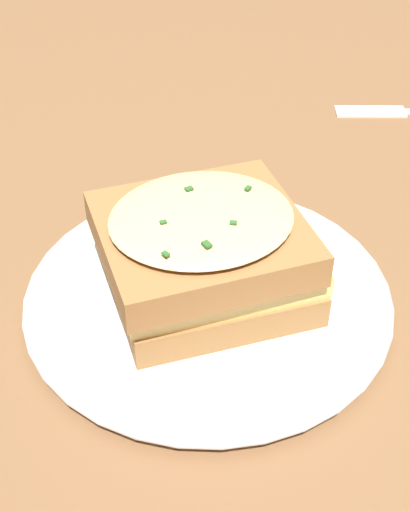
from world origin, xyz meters
The scene contains 4 objects.
ground_plane centered at (0.00, 0.00, 0.00)m, with size 2.40×2.40×0.00m, color brown.
dinner_plate centered at (0.02, 0.00, 0.01)m, with size 0.25×0.25×0.02m.
sandwich centered at (0.02, 0.00, 0.05)m, with size 0.15×0.16×0.07m.
fork centered at (0.13, -0.32, 0.00)m, with size 0.12×0.15×0.00m.
Camera 1 is at (-0.26, 0.22, 0.34)m, focal length 50.00 mm.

